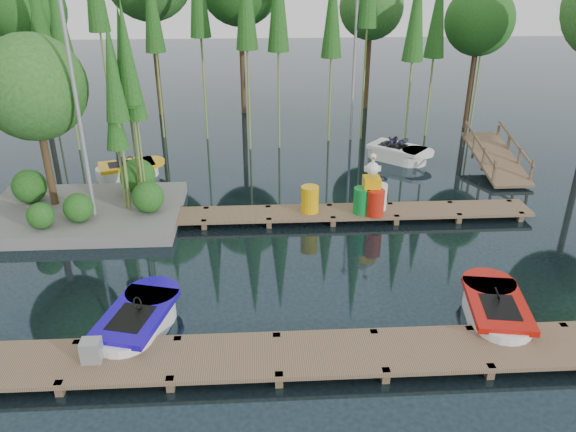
{
  "coord_description": "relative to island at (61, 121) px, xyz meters",
  "views": [
    {
      "loc": [
        -0.32,
        -13.84,
        7.88
      ],
      "look_at": [
        0.5,
        0.5,
        1.1
      ],
      "focal_mm": 35.0,
      "sensor_mm": 36.0,
      "label": 1
    }
  ],
  "objects": [
    {
      "name": "ramp",
      "position": [
        15.3,
        3.21,
        -2.6
      ],
      "size": [
        1.5,
        3.94,
        1.49
      ],
      "color": "brown",
      "rests_on": "ground"
    },
    {
      "name": "boat_blue",
      "position": [
        3.18,
        -6.5,
        -2.91
      ],
      "size": [
        1.95,
        3.06,
        0.95
      ],
      "rotation": [
        0.0,
        0.0,
        -0.26
      ],
      "color": "white",
      "rests_on": "ground"
    },
    {
      "name": "boat_white_far",
      "position": [
        11.82,
        4.76,
        -2.88
      ],
      "size": [
        3.0,
        2.85,
        1.35
      ],
      "rotation": [
        0.0,
        0.0,
        -0.02
      ],
      "color": "white",
      "rests_on": "ground"
    },
    {
      "name": "tree_screen",
      "position": [
        4.26,
        7.31,
        2.93
      ],
      "size": [
        34.42,
        18.53,
        10.31
      ],
      "color": "#44311D",
      "rests_on": "ground"
    },
    {
      "name": "island",
      "position": [
        0.0,
        0.0,
        0.0
      ],
      "size": [
        6.2,
        4.2,
        6.75
      ],
      "color": "slate",
      "rests_on": "ground"
    },
    {
      "name": "ground_plane",
      "position": [
        6.3,
        -3.29,
        -3.18
      ],
      "size": [
        90.0,
        90.0,
        0.0
      ],
      "primitive_type": "plane",
      "color": "#1A2A31"
    },
    {
      "name": "near_dock",
      "position": [
        6.3,
        -7.79,
        -2.95
      ],
      "size": [
        18.0,
        1.5,
        0.5
      ],
      "color": "brown",
      "rests_on": "ground"
    },
    {
      "name": "boat_yellow_far",
      "position": [
        1.01,
        3.44,
        -2.91
      ],
      "size": [
        2.86,
        1.98,
        1.31
      ],
      "rotation": [
        0.0,
        0.0,
        -0.01
      ],
      "color": "white",
      "rests_on": "ground"
    },
    {
      "name": "yellow_barrel",
      "position": [
        7.61,
        -0.79,
        -2.45
      ],
      "size": [
        0.57,
        0.57,
        0.86
      ],
      "primitive_type": "cylinder",
      "color": "#E5A50C",
      "rests_on": "far_dock"
    },
    {
      "name": "drum_cluster",
      "position": [
        9.57,
        -0.94,
        -2.31
      ],
      "size": [
        1.13,
        1.04,
        1.96
      ],
      "color": "#0D7D2C",
      "rests_on": "far_dock"
    },
    {
      "name": "seagull_post",
      "position": [
        9.71,
        -0.79,
        -2.39
      ],
      "size": [
        0.46,
        0.25,
        0.73
      ],
      "color": "gray",
      "rests_on": "far_dock"
    },
    {
      "name": "lamp_rear",
      "position": [
        10.3,
        7.71,
        1.08
      ],
      "size": [
        0.3,
        0.3,
        7.25
      ],
      "color": "gray",
      "rests_on": "ground"
    },
    {
      "name": "boat_red",
      "position": [
        11.43,
        -6.55,
        -2.91
      ],
      "size": [
        1.71,
        2.98,
        0.95
      ],
      "rotation": [
        0.0,
        0.0,
        -0.16
      ],
      "color": "white",
      "rests_on": "ground"
    },
    {
      "name": "utility_cabinet",
      "position": [
        2.51,
        -7.79,
        -2.64
      ],
      "size": [
        0.4,
        0.34,
        0.49
      ],
      "primitive_type": "cube",
      "color": "gray",
      "rests_on": "near_dock"
    },
    {
      "name": "lamp_island",
      "position": [
        0.8,
        -0.79,
        1.08
      ],
      "size": [
        0.3,
        0.3,
        7.25
      ],
      "color": "gray",
      "rests_on": "ground"
    },
    {
      "name": "far_dock",
      "position": [
        7.3,
        -0.79,
        -2.95
      ],
      "size": [
        15.0,
        1.2,
        0.5
      ],
      "color": "brown",
      "rests_on": "ground"
    }
  ]
}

